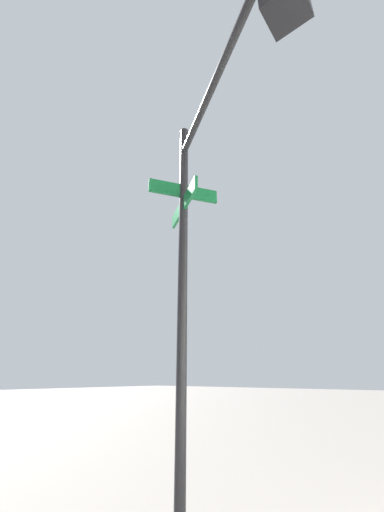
# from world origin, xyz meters

# --- Properties ---
(traffic_signal_near) EXTENTS (1.95, 2.74, 5.35)m
(traffic_signal_near) POSITION_xyz_m (-6.17, -6.47, 3.79)
(traffic_signal_near) COLOR black
(traffic_signal_near) RESTS_ON ground_plane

